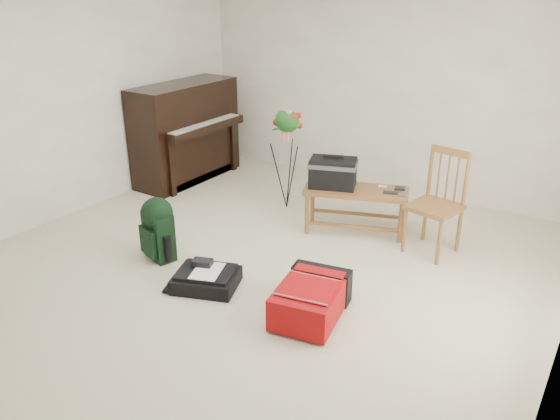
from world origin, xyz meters
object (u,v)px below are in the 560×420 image
Objects in this scene: bench at (342,176)px; flower_stand at (287,160)px; piano at (187,134)px; green_backpack at (158,226)px; black_duffel at (206,278)px; dining_chair at (436,204)px; red_suitcase at (314,296)px.

bench is 0.79m from flower_stand.
green_backpack is (1.30, -1.84, -0.26)m from piano.
flower_stand is (-0.40, 1.88, 0.50)m from black_duffel.
piano is at bearing -166.66° from flower_stand.
piano reaches higher than green_backpack.
red_suitcase is at bearing -92.86° from dining_chair.
bench is 1.84m from black_duffel.
bench is 1.48× the size of red_suitcase.
dining_chair is 1.31× the size of red_suitcase.
bench is 1.85× the size of green_backpack.
bench reaches higher than black_duffel.
black_duffel is 1.05× the size of green_backpack.
red_suitcase reaches higher than black_duffel.
green_backpack is at bearing -131.40° from dining_chair.
red_suitcase is 1.25× the size of green_backpack.
green_backpack is 0.52× the size of flower_stand.
red_suitcase is at bearing -11.98° from black_duffel.
bench is (2.40, -0.27, -0.03)m from piano.
dining_chair reaches higher than red_suitcase.
black_duffel is 0.55× the size of flower_stand.
bench is at bearing 6.94° from flower_stand.
bench is 1.93m from green_backpack.
dining_chair is at bearing -4.33° from piano.
green_backpack is (-2.09, -1.59, -0.15)m from dining_chair.
flower_stand is at bearing -4.23° from piano.
red_suitcase is 0.99m from black_duffel.
green_backpack is at bearing -145.39° from bench.
green_backpack is (-1.09, -1.58, -0.24)m from bench.
flower_stand is at bearing -173.04° from dining_chair.
flower_stand is (-0.78, 0.15, 0.00)m from bench.
flower_stand is (0.31, 1.72, 0.24)m from green_backpack.
bench is at bearing 71.53° from green_backpack.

